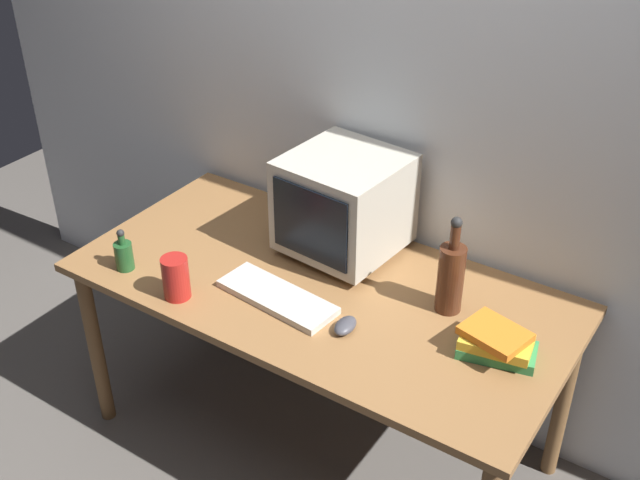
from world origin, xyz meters
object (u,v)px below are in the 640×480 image
(bottle_tall, at_px, (451,276))
(computer_mouse, at_px, (345,326))
(keyboard, at_px, (277,297))
(crt_monitor, at_px, (344,204))
(metal_canister, at_px, (176,278))
(bottle_short, at_px, (124,254))
(book_stack, at_px, (496,343))

(bottle_tall, bearing_deg, computer_mouse, -128.12)
(keyboard, xyz_separation_m, bottle_tall, (0.49, 0.27, 0.12))
(keyboard, distance_m, bottle_tall, 0.57)
(crt_monitor, height_order, metal_canister, crt_monitor)
(crt_monitor, distance_m, keyboard, 0.42)
(bottle_short, distance_m, metal_canister, 0.27)
(keyboard, xyz_separation_m, bottle_short, (-0.55, -0.14, 0.05))
(computer_mouse, height_order, bottle_tall, bottle_tall)
(keyboard, distance_m, metal_canister, 0.34)
(bottle_tall, height_order, book_stack, bottle_tall)
(bottle_short, xyz_separation_m, book_stack, (1.26, 0.28, -0.01))
(bottle_tall, bearing_deg, keyboard, -151.29)
(book_stack, bearing_deg, keyboard, -168.91)
(keyboard, relative_size, computer_mouse, 4.20)
(bottle_tall, xyz_separation_m, book_stack, (0.22, -0.13, -0.08))
(keyboard, distance_m, book_stack, 0.73)
(book_stack, distance_m, metal_canister, 1.05)
(crt_monitor, bearing_deg, keyboard, -93.32)
(keyboard, distance_m, bottle_short, 0.57)
(bottle_tall, xyz_separation_m, bottle_short, (-1.04, -0.41, -0.07))
(crt_monitor, xyz_separation_m, metal_canister, (-0.31, -0.54, -0.12))
(computer_mouse, xyz_separation_m, book_stack, (0.44, 0.15, 0.03))
(computer_mouse, relative_size, metal_canister, 0.67)
(bottle_short, bearing_deg, bottle_tall, 21.59)
(crt_monitor, relative_size, bottle_tall, 1.20)
(book_stack, bearing_deg, bottle_tall, 149.45)
(computer_mouse, bearing_deg, bottle_short, -175.02)
(crt_monitor, height_order, keyboard, crt_monitor)
(crt_monitor, height_order, bottle_tall, crt_monitor)
(bottle_short, bearing_deg, crt_monitor, 42.16)
(computer_mouse, relative_size, book_stack, 0.39)
(bottle_short, bearing_deg, book_stack, 12.64)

